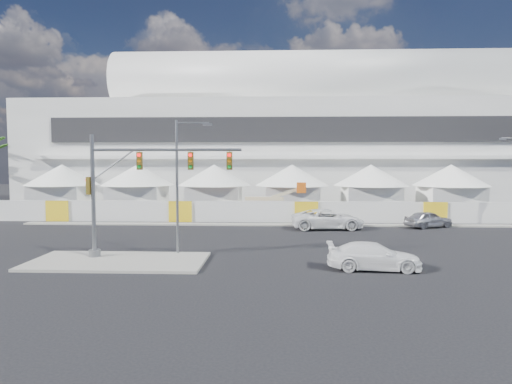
{
  "coord_description": "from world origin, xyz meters",
  "views": [
    {
      "loc": [
        3.03,
        -28.59,
        5.9
      ],
      "look_at": [
        1.42,
        10.0,
        3.2
      ],
      "focal_mm": 32.0,
      "sensor_mm": 36.0,
      "label": 1
    }
  ],
  "objects_px": {
    "boom_lift": "(259,209)",
    "sedan_silver": "(428,219)",
    "lot_car_a": "(444,212)",
    "traffic_mast": "(125,189)",
    "streetlight_median": "(180,177)",
    "pickup_near": "(374,256)",
    "pickup_curb": "(328,219)",
    "lot_car_c": "(109,209)"
  },
  "relations": [
    {
      "from": "sedan_silver",
      "to": "pickup_curb",
      "type": "height_order",
      "value": "pickup_curb"
    },
    {
      "from": "boom_lift",
      "to": "sedan_silver",
      "type": "bearing_deg",
      "value": -16.77
    },
    {
      "from": "boom_lift",
      "to": "pickup_curb",
      "type": "bearing_deg",
      "value": -44.19
    },
    {
      "from": "sedan_silver",
      "to": "pickup_curb",
      "type": "bearing_deg",
      "value": 74.82
    },
    {
      "from": "pickup_curb",
      "to": "lot_car_a",
      "type": "bearing_deg",
      "value": -61.34
    },
    {
      "from": "lot_car_a",
      "to": "traffic_mast",
      "type": "xyz_separation_m",
      "value": [
        -26.18,
        -20.69,
        3.53
      ]
    },
    {
      "from": "pickup_near",
      "to": "lot_car_c",
      "type": "distance_m",
      "value": 32.84
    },
    {
      "from": "pickup_near",
      "to": "lot_car_a",
      "type": "distance_m",
      "value": 25.65
    },
    {
      "from": "sedan_silver",
      "to": "lot_car_a",
      "type": "xyz_separation_m",
      "value": [
        3.9,
        6.99,
        -0.09
      ]
    },
    {
      "from": "lot_car_a",
      "to": "traffic_mast",
      "type": "distance_m",
      "value": 33.56
    },
    {
      "from": "pickup_near",
      "to": "streetlight_median",
      "type": "distance_m",
      "value": 12.33
    },
    {
      "from": "traffic_mast",
      "to": "boom_lift",
      "type": "bearing_deg",
      "value": 69.19
    },
    {
      "from": "pickup_curb",
      "to": "sedan_silver",
      "type": "bearing_deg",
      "value": -86.2
    },
    {
      "from": "lot_car_c",
      "to": "boom_lift",
      "type": "height_order",
      "value": "boom_lift"
    },
    {
      "from": "lot_car_c",
      "to": "traffic_mast",
      "type": "bearing_deg",
      "value": -141.89
    },
    {
      "from": "streetlight_median",
      "to": "pickup_near",
      "type": "bearing_deg",
      "value": -16.2
    },
    {
      "from": "sedan_silver",
      "to": "boom_lift",
      "type": "bearing_deg",
      "value": 47.37
    },
    {
      "from": "sedan_silver",
      "to": "streetlight_median",
      "type": "bearing_deg",
      "value": 99.92
    },
    {
      "from": "lot_car_a",
      "to": "lot_car_c",
      "type": "relative_size",
      "value": 0.78
    },
    {
      "from": "pickup_near",
      "to": "boom_lift",
      "type": "relative_size",
      "value": 0.69
    },
    {
      "from": "sedan_silver",
      "to": "pickup_curb",
      "type": "relative_size",
      "value": 0.69
    },
    {
      "from": "pickup_near",
      "to": "traffic_mast",
      "type": "bearing_deg",
      "value": 84.73
    },
    {
      "from": "pickup_near",
      "to": "streetlight_median",
      "type": "height_order",
      "value": "streetlight_median"
    },
    {
      "from": "streetlight_median",
      "to": "pickup_curb",
      "type": "bearing_deg",
      "value": 47.35
    },
    {
      "from": "traffic_mast",
      "to": "pickup_curb",
      "type": "bearing_deg",
      "value": 43.02
    },
    {
      "from": "sedan_silver",
      "to": "streetlight_median",
      "type": "height_order",
      "value": "streetlight_median"
    },
    {
      "from": "lot_car_a",
      "to": "boom_lift",
      "type": "xyz_separation_m",
      "value": [
        -18.93,
        -1.62,
        0.35
      ]
    },
    {
      "from": "traffic_mast",
      "to": "lot_car_c",
      "type": "bearing_deg",
      "value": 112.67
    },
    {
      "from": "pickup_curb",
      "to": "streetlight_median",
      "type": "xyz_separation_m",
      "value": [
        -10.35,
        -11.23,
        4.0
      ]
    },
    {
      "from": "pickup_near",
      "to": "lot_car_c",
      "type": "bearing_deg",
      "value": 47.42
    },
    {
      "from": "pickup_near",
      "to": "lot_car_c",
      "type": "height_order",
      "value": "pickup_near"
    },
    {
      "from": "pickup_near",
      "to": "boom_lift",
      "type": "bearing_deg",
      "value": 20.95
    },
    {
      "from": "pickup_near",
      "to": "traffic_mast",
      "type": "relative_size",
      "value": 0.54
    },
    {
      "from": "sedan_silver",
      "to": "pickup_curb",
      "type": "distance_m",
      "value": 8.99
    },
    {
      "from": "boom_lift",
      "to": "traffic_mast",
      "type": "bearing_deg",
      "value": -107.93
    },
    {
      "from": "lot_car_a",
      "to": "streetlight_median",
      "type": "bearing_deg",
      "value": 152.39
    },
    {
      "from": "lot_car_c",
      "to": "streetlight_median",
      "type": "distance_m",
      "value": 23.74
    },
    {
      "from": "sedan_silver",
      "to": "lot_car_c",
      "type": "bearing_deg",
      "value": 53.26
    },
    {
      "from": "sedan_silver",
      "to": "lot_car_c",
      "type": "relative_size",
      "value": 0.87
    },
    {
      "from": "streetlight_median",
      "to": "boom_lift",
      "type": "height_order",
      "value": "streetlight_median"
    },
    {
      "from": "lot_car_a",
      "to": "streetlight_median",
      "type": "relative_size",
      "value": 0.47
    },
    {
      "from": "sedan_silver",
      "to": "boom_lift",
      "type": "height_order",
      "value": "boom_lift"
    }
  ]
}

